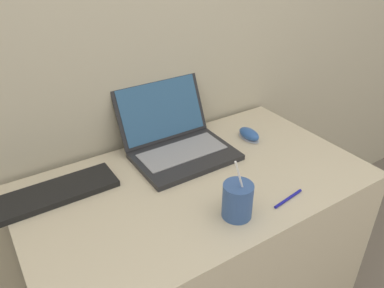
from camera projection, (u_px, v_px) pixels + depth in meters
The scene contains 7 objects.
wall_back at pixel (139, 12), 1.28m from camera, with size 7.00×0.04×2.50m.
desk at pixel (197, 260), 1.46m from camera, with size 1.16×0.66×0.76m.
laptop at pixel (176, 139), 1.40m from camera, with size 0.36×0.35×0.24m.
drink_cup at pixel (238, 200), 1.08m from camera, with size 0.09×0.09×0.21m.
computer_mouse at pixel (249, 134), 1.50m from camera, with size 0.06×0.11×0.04m.
external_keyboard at pixel (49, 195), 1.18m from camera, with size 0.43×0.13×0.02m.
pen at pixel (288, 199), 1.17m from camera, with size 0.13×0.03×0.01m.
Camera 1 is at (-0.57, -0.52, 1.51)m, focal length 35.00 mm.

